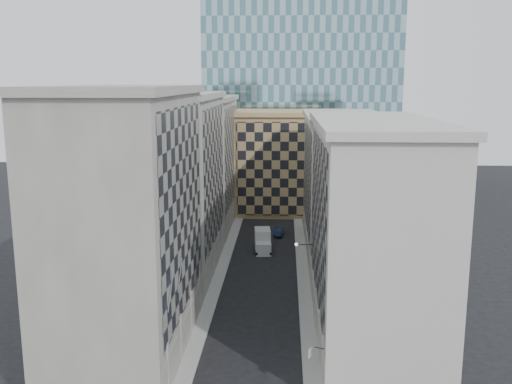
% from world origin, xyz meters
% --- Properties ---
extents(sidewalk_west, '(1.50, 100.00, 0.15)m').
position_xyz_m(sidewalk_west, '(-5.25, 30.00, 0.07)').
color(sidewalk_west, '#989893').
rests_on(sidewalk_west, ground).
extents(sidewalk_east, '(1.50, 100.00, 0.15)m').
position_xyz_m(sidewalk_east, '(5.25, 30.00, 0.07)').
color(sidewalk_east, '#989893').
rests_on(sidewalk_east, ground).
extents(bldg_left_a, '(10.80, 22.80, 23.70)m').
position_xyz_m(bldg_left_a, '(-10.88, 11.00, 11.82)').
color(bldg_left_a, gray).
rests_on(bldg_left_a, ground).
extents(bldg_left_b, '(10.80, 22.80, 22.70)m').
position_xyz_m(bldg_left_b, '(-10.88, 33.00, 11.32)').
color(bldg_left_b, gray).
rests_on(bldg_left_b, ground).
extents(bldg_left_c, '(10.80, 22.80, 21.70)m').
position_xyz_m(bldg_left_c, '(-10.88, 55.00, 10.83)').
color(bldg_left_c, gray).
rests_on(bldg_left_c, ground).
extents(bldg_right_a, '(10.80, 26.80, 20.70)m').
position_xyz_m(bldg_right_a, '(10.88, 15.00, 10.32)').
color(bldg_right_a, beige).
rests_on(bldg_right_a, ground).
extents(bldg_right_b, '(10.80, 28.80, 19.70)m').
position_xyz_m(bldg_right_b, '(10.89, 42.00, 9.85)').
color(bldg_right_b, beige).
rests_on(bldg_right_b, ground).
extents(tan_block, '(16.80, 14.80, 18.80)m').
position_xyz_m(tan_block, '(2.00, 67.90, 9.44)').
color(tan_block, tan).
rests_on(tan_block, ground).
extents(church_tower, '(7.20, 7.20, 51.50)m').
position_xyz_m(church_tower, '(0.00, 82.00, 26.95)').
color(church_tower, '#2B2521').
rests_on(church_tower, ground).
extents(flagpoles_left, '(0.10, 6.33, 2.33)m').
position_xyz_m(flagpoles_left, '(-5.90, 6.00, 8.00)').
color(flagpoles_left, gray).
rests_on(flagpoles_left, ground).
extents(bracket_lamp, '(1.98, 0.36, 0.36)m').
position_xyz_m(bracket_lamp, '(4.38, 24.00, 6.20)').
color(bracket_lamp, black).
rests_on(bracket_lamp, ground).
extents(box_truck, '(2.69, 5.67, 3.02)m').
position_xyz_m(box_truck, '(-0.25, 41.85, 1.32)').
color(box_truck, silver).
rests_on(box_truck, ground).
extents(dark_car, '(1.48, 3.84, 1.25)m').
position_xyz_m(dark_car, '(1.93, 50.09, 0.62)').
color(dark_car, '#0D1B32').
rests_on(dark_car, ground).
extents(shop_sign, '(1.23, 0.65, 0.76)m').
position_xyz_m(shop_sign, '(4.97, 3.00, 3.84)').
color(shop_sign, black).
rests_on(shop_sign, ground).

